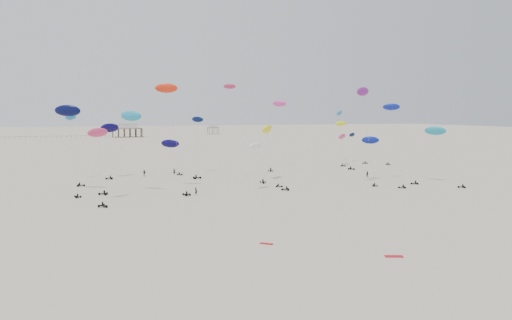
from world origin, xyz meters
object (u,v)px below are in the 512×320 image
object	(u,v)px
rig_9	(346,131)
spectator_0	(196,195)
pavilion_main	(127,131)
rig_4	(99,148)
rig_0	(340,122)
pavilion_small	(213,130)

from	to	relation	value
rig_9	spectator_0	xyz separation A→B (m)	(-66.67, -57.44, -10.74)
pavilion_main	rig_4	size ratio (longest dim) A/B	1.38
rig_4	rig_9	distance (m)	104.75
pavilion_main	spectator_0	distance (m)	262.58
pavilion_main	rig_0	distance (m)	225.52
rig_4	pavilion_main	bearing A→B (deg)	-132.71
rig_0	spectator_0	xyz separation A→B (m)	(-57.07, -43.66, -14.51)
spectator_0	rig_0	bearing A→B (deg)	-85.81
pavilion_small	rig_9	distance (m)	235.30
pavilion_main	pavilion_small	xyz separation A→B (m)	(70.00, 30.00, -0.74)
pavilion_main	spectator_0	size ratio (longest dim) A/B	11.03
rig_4	rig_9	size ratio (longest dim) A/B	0.79
rig_4	rig_9	bearing A→B (deg)	176.94
spectator_0	rig_4	bearing A→B (deg)	63.01
pavilion_main	rig_4	bearing A→B (deg)	-95.00
rig_4	spectator_0	bearing A→B (deg)	148.52
rig_9	pavilion_small	bearing A→B (deg)	-13.77
pavilion_small	rig_0	distance (m)	249.65
pavilion_main	spectator_0	world-z (taller)	pavilion_main
spectator_0	rig_9	bearing A→B (deg)	-82.48
pavilion_main	rig_9	world-z (taller)	rig_9
pavilion_small	rig_9	bearing A→B (deg)	-91.70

